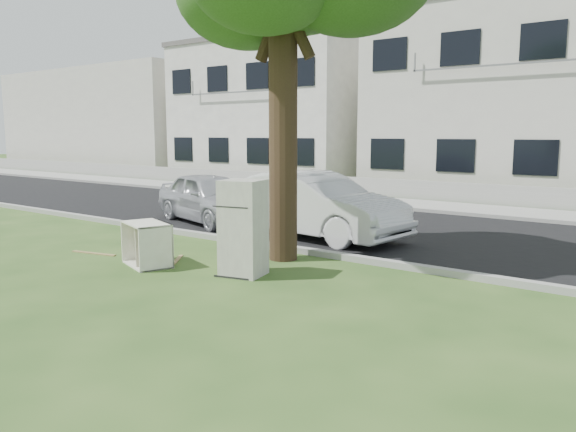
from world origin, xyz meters
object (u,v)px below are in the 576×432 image
Objects in this scene: cabinet at (147,244)px; car_center at (313,205)px; fridge at (243,228)px; car_left at (211,198)px.

cabinet is 0.22× the size of car_center.
fridge is 1.60× the size of cabinet.
cabinet is 5.02m from car_left.
cabinet is 4.26m from car_center.
car_center is (0.86, 4.16, 0.36)m from cabinet.
cabinet is at bearing -178.43° from fridge.
car_left is at bearing 141.06° from cabinet.
car_center is 3.45m from car_left.
car_center is at bearing 92.58° from fridge.
fridge reaches higher than cabinet.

